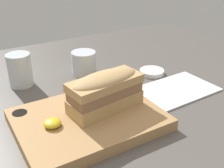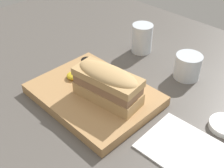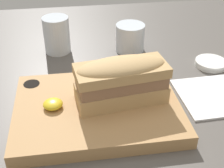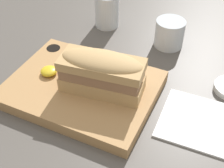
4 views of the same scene
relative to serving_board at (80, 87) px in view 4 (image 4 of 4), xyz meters
The scene contains 7 objects.
dining_table 4.51cm from the serving_board, 81.49° to the left, with size 146.60×111.80×2.00cm.
serving_board is the anchor object (origin of this frame).
sandwich 7.77cm from the serving_board, ahead, with size 17.18×8.95×8.47cm.
mustard_dollop 7.66cm from the serving_board, behind, with size 3.55×3.55×1.42cm.
water_glass 27.79cm from the serving_board, 103.81° to the left, with size 6.49×6.49×9.08cm.
wine_glass 27.48cm from the serving_board, 64.82° to the left, with size 7.27×7.27×6.91cm.
napkin 28.20cm from the serving_board, ahead, with size 21.40×14.54×0.40cm.
Camera 4 is at (26.05, -44.95, 47.66)cm, focal length 50.00 mm.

